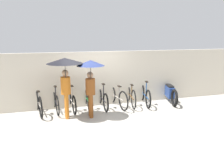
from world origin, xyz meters
The scene contains 13 objects.
ground_plane centered at (0.00, 0.00, 0.00)m, with size 30.00×30.00×0.00m, color #9E998E.
back_wall centered at (0.00, 1.75, 1.06)m, with size 13.23×0.12×2.13m.
parked_bicycle_0 centered at (-2.04, 1.35, 0.39)m, with size 0.48×1.73×1.08m.
parked_bicycle_1 centered at (-1.46, 1.42, 0.39)m, with size 0.44×1.71×1.01m.
parked_bicycle_2 centered at (-0.88, 1.44, 0.37)m, with size 0.44×1.76×1.04m.
parked_bicycle_3 centered at (-0.29, 1.44, 0.39)m, with size 0.44×1.73×1.10m.
parked_bicycle_4 centered at (0.29, 1.38, 0.37)m, with size 0.44×1.71×1.04m.
parked_bicycle_5 centered at (0.87, 1.35, 0.39)m, with size 0.46×1.81×1.11m.
parked_bicycle_6 centered at (1.46, 1.41, 0.39)m, with size 0.44×1.77×1.00m.
parked_bicycle_7 centered at (2.04, 1.33, 0.38)m, with size 0.51×1.78×1.05m.
pedestrian_leading centered at (-1.11, 0.55, 1.67)m, with size 1.15×1.15×2.05m.
pedestrian_center centered at (-0.31, 0.43, 1.51)m, with size 0.90×0.90×1.97m.
motorcycle centered at (3.19, 1.38, 0.39)m, with size 0.73×1.99×0.91m.
Camera 1 is at (-1.52, -6.49, 2.78)m, focal length 35.00 mm.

